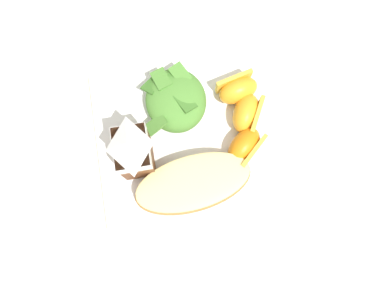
% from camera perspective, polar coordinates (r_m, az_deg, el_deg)
% --- Properties ---
extents(ground, '(3.00, 3.00, 0.00)m').
position_cam_1_polar(ground, '(0.59, 0.00, -0.55)').
color(ground, beige).
extents(white_plate, '(0.28, 0.28, 0.02)m').
position_cam_1_polar(white_plate, '(0.58, 0.00, -0.39)').
color(white_plate, white).
rests_on(white_plate, ground).
extents(cheesy_pizza_bread, '(0.10, 0.18, 0.04)m').
position_cam_1_polar(cheesy_pizza_bread, '(0.55, 0.17, -5.82)').
color(cheesy_pizza_bread, '#A87038').
rests_on(cheesy_pizza_bread, white_plate).
extents(green_salad_pile, '(0.10, 0.10, 0.04)m').
position_cam_1_polar(green_salad_pile, '(0.57, -2.45, 6.52)').
color(green_salad_pile, '#4C8433').
rests_on(green_salad_pile, white_plate).
extents(milk_carton, '(0.06, 0.05, 0.11)m').
position_cam_1_polar(milk_carton, '(0.52, -8.65, -1.06)').
color(milk_carton, brown).
rests_on(milk_carton, white_plate).
extents(orange_wedge_front, '(0.07, 0.07, 0.04)m').
position_cam_1_polar(orange_wedge_front, '(0.56, 7.85, -0.37)').
color(orange_wedge_front, orange).
rests_on(orange_wedge_front, white_plate).
extents(orange_wedge_middle, '(0.07, 0.06, 0.04)m').
position_cam_1_polar(orange_wedge_middle, '(0.57, 8.14, 4.49)').
color(orange_wedge_middle, orange).
rests_on(orange_wedge_middle, white_plate).
extents(orange_wedge_rear, '(0.05, 0.07, 0.04)m').
position_cam_1_polar(orange_wedge_rear, '(0.58, 6.77, 8.02)').
color(orange_wedge_rear, orange).
rests_on(orange_wedge_rear, white_plate).
extents(paper_napkin, '(0.14, 0.14, 0.00)m').
position_cam_1_polar(paper_napkin, '(0.59, -13.32, -17.38)').
color(paper_napkin, white).
rests_on(paper_napkin, ground).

